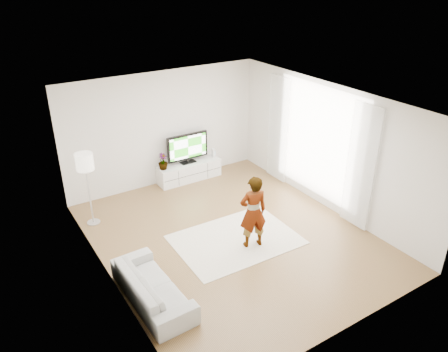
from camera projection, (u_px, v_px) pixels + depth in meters
floor at (232, 237)px, 8.86m from camera, size 6.00×6.00×0.00m
ceiling at (233, 103)px, 7.63m from camera, size 6.00×6.00×0.00m
wall_left at (103, 211)px, 7.04m from camera, size 0.02×6.00×2.80m
wall_right at (328, 148)px, 9.45m from camera, size 0.02×6.00×2.80m
wall_back at (164, 129)px, 10.52m from camera, size 5.00×0.02×2.80m
wall_front at (353, 256)px, 5.97m from camera, size 5.00×0.02×2.80m
window at (318, 141)px, 9.64m from camera, size 0.01×2.60×2.50m
curtain_near at (361, 167)px, 8.67m from camera, size 0.04×0.70×2.60m
curtain_far at (278, 129)px, 10.64m from camera, size 0.04×0.70×2.60m
media_console at (189, 171)px, 11.10m from camera, size 1.65×0.47×0.46m
television at (188, 147)px, 10.84m from camera, size 1.09×0.21×0.76m
game_console at (213, 153)px, 11.30m from camera, size 0.08×0.17×0.22m
potted_plant at (163, 161)px, 10.57m from camera, size 0.30×0.30×0.41m
rug at (236, 240)px, 8.76m from camera, size 2.44×1.78×0.01m
player at (253, 212)px, 8.26m from camera, size 0.61×0.48×1.49m
sofa at (152, 286)px, 7.09m from camera, size 0.78×1.87×0.54m
floor_lamp at (85, 165)px, 8.74m from camera, size 0.36×0.36×1.60m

